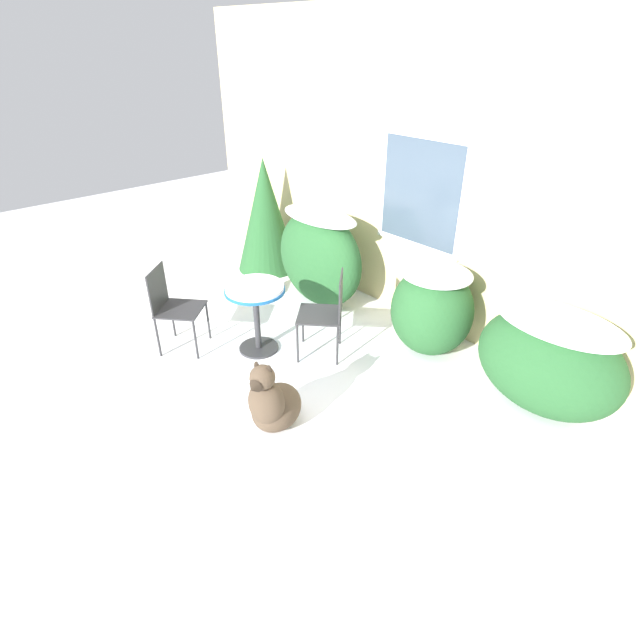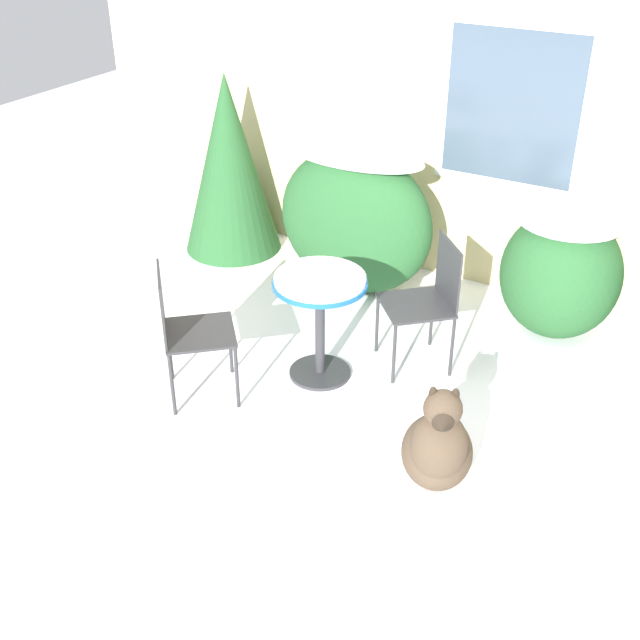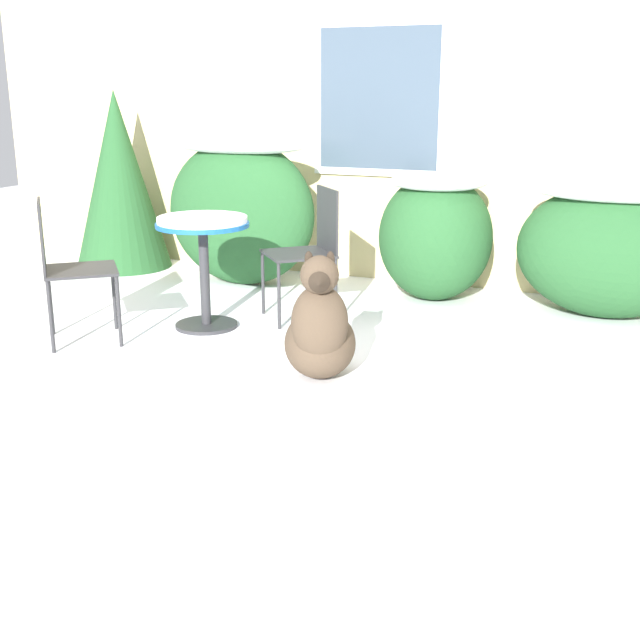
{
  "view_description": "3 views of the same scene",
  "coord_description": "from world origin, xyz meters",
  "px_view_note": "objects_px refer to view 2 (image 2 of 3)",
  "views": [
    {
      "loc": [
        3.19,
        -2.27,
        3.02
      ],
      "look_at": [
        0.0,
        0.6,
        0.55
      ],
      "focal_mm": 28.0,
      "sensor_mm": 36.0,
      "label": 1
    },
    {
      "loc": [
        1.6,
        -3.73,
        3.19
      ],
      "look_at": [
        -0.69,
        0.31,
        0.44
      ],
      "focal_mm": 45.0,
      "sensor_mm": 36.0,
      "label": 2
    },
    {
      "loc": [
        2.12,
        -4.32,
        1.6
      ],
      "look_at": [
        0.42,
        -0.29,
        0.34
      ],
      "focal_mm": 45.0,
      "sensor_mm": 36.0,
      "label": 3
    }
  ],
  "objects_px": {
    "patio_chair_far_side": "(186,327)",
    "dog": "(438,447)",
    "patio_table": "(320,299)",
    "patio_chair_near_table": "(427,297)"
  },
  "relations": [
    {
      "from": "patio_chair_far_side",
      "to": "dog",
      "type": "height_order",
      "value": "patio_chair_far_side"
    },
    {
      "from": "patio_chair_near_table",
      "to": "patio_chair_far_side",
      "type": "height_order",
      "value": "same"
    },
    {
      "from": "patio_table",
      "to": "patio_chair_far_side",
      "type": "height_order",
      "value": "patio_chair_far_side"
    },
    {
      "from": "patio_table",
      "to": "dog",
      "type": "height_order",
      "value": "patio_table"
    },
    {
      "from": "dog",
      "to": "patio_table",
      "type": "bearing_deg",
      "value": 127.88
    },
    {
      "from": "patio_chair_far_side",
      "to": "dog",
      "type": "bearing_deg",
      "value": -131.81
    },
    {
      "from": "patio_table",
      "to": "patio_chair_near_table",
      "type": "bearing_deg",
      "value": 41.57
    },
    {
      "from": "patio_chair_near_table",
      "to": "dog",
      "type": "bearing_deg",
      "value": -15.87
    },
    {
      "from": "patio_table",
      "to": "dog",
      "type": "distance_m",
      "value": 1.35
    },
    {
      "from": "patio_table",
      "to": "patio_chair_far_side",
      "type": "relative_size",
      "value": 0.83
    }
  ]
}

